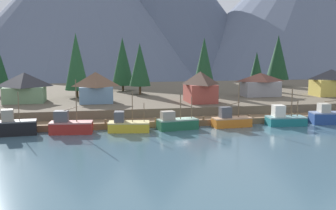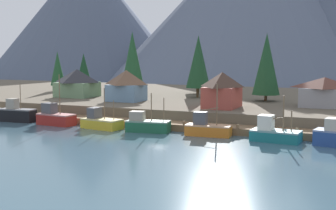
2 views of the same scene
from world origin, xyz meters
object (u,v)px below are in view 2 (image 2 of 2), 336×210
(fishing_boat_red, at_px, (55,117))
(house_grey, at_px, (324,92))
(house_red, at_px, (222,89))
(fishing_boat_teal, at_px, (274,133))
(conifer_far_left, at_px, (198,64))
(fishing_boat_orange, at_px, (207,128))
(conifer_mid_left, at_px, (198,61))
(house_green, at_px, (77,83))
(conifer_centre, at_px, (266,64))
(fishing_boat_yellow, at_px, (101,122))
(fishing_boat_black, at_px, (17,114))
(fishing_boat_green, at_px, (147,125))
(conifer_back_right, at_px, (58,68))
(conifer_back_left, at_px, (132,60))
(conifer_mid_right, at_px, (84,69))
(house_blue, at_px, (126,85))

(fishing_boat_red, height_order, house_grey, fishing_boat_red)
(fishing_boat_red, distance_m, house_red, 27.45)
(fishing_boat_teal, bearing_deg, conifer_far_left, 131.16)
(fishing_boat_orange, relative_size, conifer_mid_left, 0.56)
(house_grey, xyz_separation_m, conifer_far_left, (-25.04, 7.89, 4.13))
(house_green, xyz_separation_m, conifer_centre, (37.47, 6.58, 4.04))
(fishing_boat_teal, bearing_deg, conifer_mid_left, 127.44)
(fishing_boat_orange, distance_m, house_red, 13.44)
(fishing_boat_yellow, relative_size, house_grey, 0.82)
(fishing_boat_black, bearing_deg, conifer_far_left, 46.56)
(fishing_boat_green, distance_m, house_red, 15.62)
(fishing_boat_green, height_order, house_green, house_green)
(fishing_boat_red, distance_m, house_grey, 44.24)
(fishing_boat_green, xyz_separation_m, house_red, (7.54, 12.93, 4.46))
(house_green, bearing_deg, fishing_boat_red, -65.10)
(fishing_boat_green, bearing_deg, fishing_boat_red, 171.27)
(fishing_boat_black, distance_m, fishing_boat_orange, 33.58)
(house_green, relative_size, house_red, 1.06)
(house_grey, xyz_separation_m, conifer_mid_left, (-28.07, 16.82, 4.59))
(fishing_boat_green, bearing_deg, conifer_back_right, 133.34)
(house_grey, bearing_deg, conifer_back_left, 171.66)
(conifer_back_left, height_order, conifer_far_left, conifer_back_left)
(conifer_back_left, distance_m, conifer_centre, 27.84)
(conifer_mid_right, bearing_deg, fishing_boat_green, -44.96)
(conifer_mid_right, xyz_separation_m, conifer_far_left, (29.72, -3.81, 1.44))
(house_blue, bearing_deg, conifer_back_left, 111.01)
(house_blue, distance_m, conifer_centre, 26.43)
(fishing_boat_green, bearing_deg, house_blue, 118.41)
(conifer_mid_right, bearing_deg, house_grey, -12.06)
(house_blue, bearing_deg, conifer_mid_left, 71.56)
(fishing_boat_teal, bearing_deg, house_red, 134.98)
(conifer_back_right, bearing_deg, fishing_boat_black, -65.45)
(house_green, relative_size, conifer_back_left, 0.57)
(fishing_boat_yellow, distance_m, house_green, 26.84)
(fishing_boat_yellow, bearing_deg, conifer_mid_left, 95.13)
(conifer_mid_left, bearing_deg, fishing_boat_teal, -57.44)
(house_red, relative_size, conifer_back_right, 0.78)
(conifer_centre, bearing_deg, house_green, -170.04)
(house_blue, bearing_deg, house_grey, 6.42)
(conifer_centre, bearing_deg, conifer_mid_right, 172.68)
(fishing_boat_orange, height_order, conifer_centre, conifer_centre)
(house_red, relative_size, conifer_mid_left, 0.57)
(conifer_back_left, xyz_separation_m, conifer_far_left, (13.64, 2.22, -0.82))
(house_red, distance_m, house_blue, 19.84)
(fishing_boat_yellow, height_order, fishing_boat_orange, fishing_boat_orange)
(fishing_boat_orange, relative_size, house_blue, 1.12)
(fishing_boat_teal, distance_m, house_green, 48.20)
(house_blue, height_order, conifer_mid_left, conifer_mid_left)
(conifer_centre, bearing_deg, fishing_boat_black, -144.83)
(fishing_boat_teal, relative_size, conifer_mid_left, 0.50)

